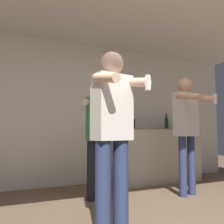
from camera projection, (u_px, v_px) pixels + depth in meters
wall_back at (73, 113)px, 4.48m from camera, size 7.00×0.06×2.55m
ceiling_slab at (106, 5)px, 3.24m from camera, size 7.00×3.44×0.05m
counter at (155, 155)px, 4.73m from camera, size 1.70×0.67×0.99m
bottle_tall_gin at (166, 123)px, 4.95m from camera, size 0.07×0.07×0.31m
bottle_short_whiskey at (133, 123)px, 4.63m from camera, size 0.09×0.09×0.25m
bottle_clear_vodka at (181, 122)px, 5.10m from camera, size 0.07×0.07×0.36m
person_woman_foreground at (113, 129)px, 2.38m from camera, size 0.50×0.49×1.71m
person_man_side at (187, 122)px, 3.72m from camera, size 0.52×0.56×1.74m
person_spectator_back at (98, 130)px, 3.44m from camera, size 0.52×0.57×1.62m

